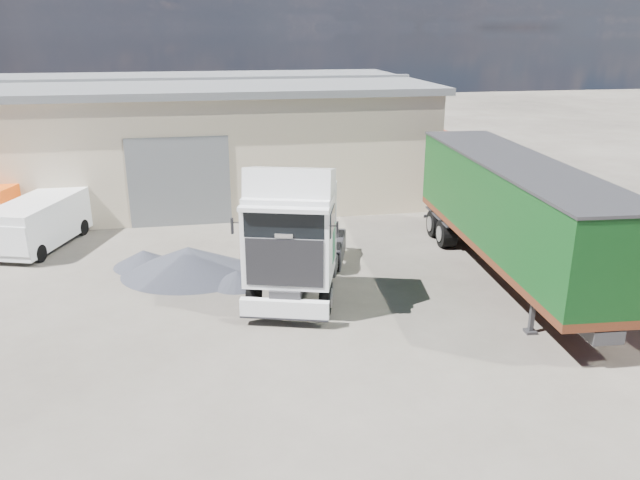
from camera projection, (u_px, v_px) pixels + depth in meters
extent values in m
plane|color=black|center=(251.00, 333.00, 16.47)|extent=(120.00, 120.00, 0.00)
cube|color=#BBAB90|center=(96.00, 142.00, 29.53)|extent=(30.00, 12.00, 5.00)
cube|color=#585B5D|center=(89.00, 85.00, 28.67)|extent=(30.60, 12.60, 0.30)
cube|color=#585B5D|center=(180.00, 182.00, 24.84)|extent=(4.00, 0.08, 3.60)
cube|color=#585B5D|center=(89.00, 80.00, 28.61)|extent=(30.60, 0.40, 0.15)
cube|color=maroon|center=(541.00, 205.00, 23.62)|extent=(0.35, 26.00, 2.50)
cylinder|color=black|center=(290.00, 296.00, 17.49)|extent=(2.50, 1.62, 1.00)
cylinder|color=black|center=(305.00, 256.00, 20.58)|extent=(2.55, 1.63, 1.00)
cylinder|color=black|center=(310.00, 243.00, 21.82)|extent=(2.55, 1.63, 1.00)
cube|color=#2D2D30|center=(301.00, 257.00, 19.50)|extent=(2.59, 6.19, 0.28)
cube|color=silver|center=(284.00, 309.00, 16.64)|extent=(2.36, 0.91, 0.52)
cube|color=silver|center=(290.00, 237.00, 17.26)|extent=(2.87, 2.74, 2.30)
cube|color=black|center=(284.00, 263.00, 16.36)|extent=(2.00, 0.65, 1.32)
cube|color=black|center=(284.00, 225.00, 16.05)|extent=(2.04, 0.65, 0.71)
cube|color=silver|center=(291.00, 183.00, 16.96)|extent=(2.76, 2.41, 1.15)
cube|color=#0B5130|center=(252.00, 240.00, 17.82)|extent=(0.21, 0.68, 1.03)
cube|color=#0B5130|center=(334.00, 243.00, 17.58)|extent=(0.21, 0.68, 1.03)
cylinder|color=#2D2D30|center=(306.00, 238.00, 20.58)|extent=(1.29, 1.29, 0.11)
cube|color=#2D2D30|center=(532.00, 315.00, 16.30)|extent=(0.30, 0.30, 1.05)
cube|color=#2D2D30|center=(594.00, 311.00, 16.49)|extent=(0.30, 0.30, 1.05)
cylinder|color=black|center=(466.00, 227.00, 23.46)|extent=(2.50, 1.16, 1.01)
cube|color=#2D2D30|center=(509.00, 254.00, 19.70)|extent=(1.47, 11.51, 0.34)
cube|color=#552313|center=(510.00, 244.00, 19.60)|extent=(3.10, 11.61, 0.23)
cube|color=black|center=(514.00, 203.00, 19.16)|extent=(3.10, 11.61, 2.49)
cube|color=#2D2D30|center=(518.00, 162.00, 18.75)|extent=(3.16, 11.68, 0.08)
cylinder|color=black|center=(18.00, 252.00, 21.47)|extent=(1.89, 1.15, 0.61)
cylinder|color=black|center=(63.00, 226.00, 24.26)|extent=(1.89, 1.15, 0.61)
cube|color=silver|center=(39.00, 221.00, 22.65)|extent=(3.03, 4.62, 1.58)
cube|color=silver|center=(10.00, 238.00, 21.01)|extent=(1.90, 1.34, 1.02)
cube|color=black|center=(11.00, 221.00, 21.02)|extent=(1.57, 0.58, 0.56)
cone|color=black|center=(189.00, 260.00, 20.28)|extent=(5.11, 5.11, 0.93)
cone|color=black|center=(237.00, 277.00, 19.51)|extent=(1.92, 1.92, 0.46)
cone|color=black|center=(144.00, 258.00, 21.01)|extent=(2.34, 2.34, 0.56)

